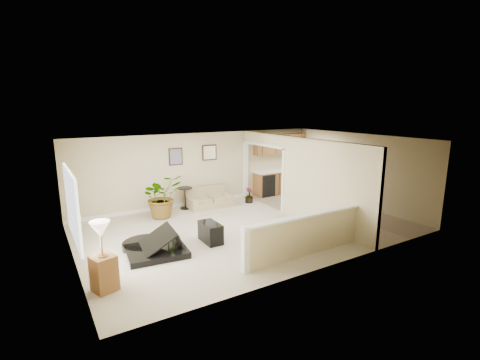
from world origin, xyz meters
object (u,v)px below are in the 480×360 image
accent_table (185,195)px  palm_plant (162,196)px  small_plant (249,196)px  lamp_stand (103,262)px  piano (152,231)px  loveseat (209,197)px  piano_bench (210,232)px

accent_table → palm_plant: bearing=-153.1°
accent_table → small_plant: size_ratio=1.37×
lamp_stand → piano: bearing=42.9°
palm_plant → lamp_stand: 4.41m
small_plant → loveseat: bearing=166.1°
accent_table → lamp_stand: size_ratio=0.54×
loveseat → accent_table: bearing=171.8°
piano → accent_table: size_ratio=2.39×
piano_bench → small_plant: 3.84m
piano_bench → accent_table: 3.15m
piano → loveseat: size_ratio=1.13×
piano → palm_plant: (1.09, 2.49, 0.13)m
palm_plant → lamp_stand: size_ratio=0.99×
lamp_stand → small_plant: bearing=33.5°
piano → lamp_stand: lamp_stand is taller
accent_table → lamp_stand: (-3.35, -4.19, 0.11)m
piano → lamp_stand: bearing=-131.0°
accent_table → small_plant: bearing=-12.3°
accent_table → lamp_stand: bearing=-128.7°
loveseat → lamp_stand: lamp_stand is taller
loveseat → accent_table: (-0.81, 0.13, 0.14)m
palm_plant → loveseat: bearing=11.3°
piano → loveseat: piano is taller
accent_table → piano_bench: bearing=-100.8°
accent_table → palm_plant: palm_plant is taller
loveseat → small_plant: (1.44, -0.36, -0.10)m
piano_bench → loveseat: (1.39, 2.95, 0.08)m
piano_bench → palm_plant: bearing=98.2°
piano → piano_bench: bearing=1.9°
piano_bench → loveseat: bearing=64.7°
piano_bench → palm_plant: 2.66m
small_plant → lamp_stand: 6.72m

